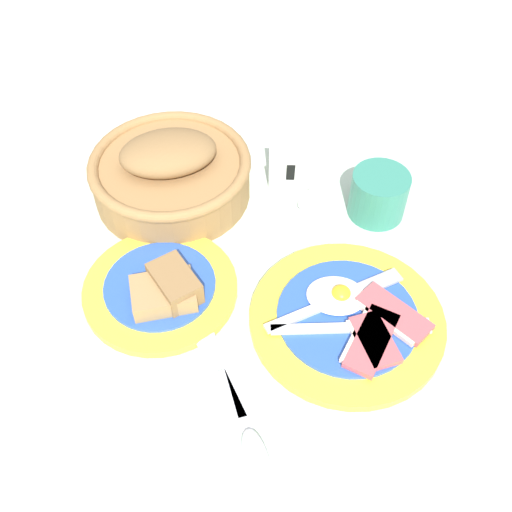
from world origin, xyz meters
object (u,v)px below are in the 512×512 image
Objects in this scene: bread_plate at (163,288)px; number_card at (290,168)px; sugar_cup at (379,194)px; teaspoon_by_saucer at (250,436)px; teaspoon_stray at (212,353)px; bread_basket at (171,172)px; teaspoon_near_cup at (303,205)px; breakfast_plate at (349,319)px.

bread_plate is 2.61× the size of number_card.
sugar_cup is (0.27, 0.17, 0.02)m from bread_plate.
teaspoon_by_saucer is 1.05× the size of teaspoon_stray.
sugar_cup reaches higher than teaspoon_by_saucer.
bread_plate is 0.11m from teaspoon_stray.
sugar_cup is 0.37m from teaspoon_by_saucer.
number_card reaches higher than sugar_cup.
bread_basket is at bearing 95.83° from bread_plate.
bread_plate is 1.16× the size of teaspoon_near_cup.
bread_basket is at bearing -174.11° from number_card.
breakfast_plate is at bearing -5.95° from bread_plate.
sugar_cup is 0.47× the size of teaspoon_near_cup.
teaspoon_stray is at bearing -172.12° from teaspoon_by_saucer.
teaspoon_by_saucer is 0.11m from teaspoon_stray.
teaspoon_near_cup is at bearing -50.36° from teaspoon_stray.
bread_basket is at bearing 140.26° from breakfast_plate.
number_card reaches higher than breakfast_plate.
bread_basket is at bearing 177.24° from sugar_cup.
breakfast_plate is 1.21× the size of bread_plate.
teaspoon_by_saucer and teaspoon_near_cup have the same top height.
breakfast_plate is 1.04× the size of bread_basket.
teaspoon_stray is (0.09, -0.26, -0.04)m from bread_basket.
number_card reaches higher than bread_plate.
teaspoon_stray is at bearing -160.01° from breakfast_plate.
number_card is (0.17, 0.03, -0.00)m from bread_basket.
number_card is 0.39m from teaspoon_by_saucer.
sugar_cup is at bearing -52.50° from teaspoon_near_cup.
bread_plate is 1.08× the size of teaspoon_stray.
sugar_cup is 0.44× the size of teaspoon_stray.
teaspoon_by_saucer is at bearing -68.45° from bread_basket.
teaspoon_stray is (-0.16, -0.06, -0.00)m from breakfast_plate.
bread_basket reaches higher than teaspoon_near_cup.
number_card is 0.41× the size of teaspoon_stray.
breakfast_plate is at bearing 124.78° from teaspoon_by_saucer.
number_card is 0.45× the size of teaspoon_near_cup.
bread_plate reaches higher than teaspoon_near_cup.
bread_basket is at bearing -10.28° from teaspoon_stray.
breakfast_plate is at bearing -101.94° from sugar_cup.
teaspoon_stray is at bearing -128.49° from sugar_cup.
teaspoon_by_saucer is at bearing -124.69° from breakfast_plate.
bread_plate reaches higher than teaspoon_by_saucer.
bread_plate is at bearing -84.17° from bread_basket.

